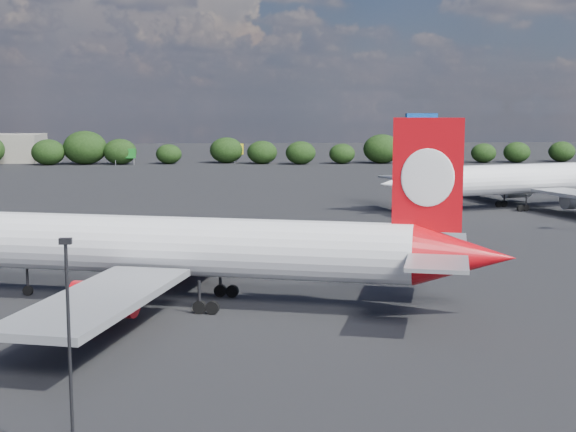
{
  "coord_description": "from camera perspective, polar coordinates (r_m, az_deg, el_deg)",
  "views": [
    {
      "loc": [
        12.26,
        -45.16,
        15.81
      ],
      "look_at": [
        16.0,
        12.0,
        8.0
      ],
      "focal_mm": 50.0,
      "sensor_mm": 36.0,
      "label": 1
    }
  ],
  "objects": [
    {
      "name": "horizon_treeline",
      "position": [
        226.38,
        -9.84,
        4.61
      ],
      "size": [
        204.92,
        14.87,
        9.35
      ],
      "color": "black",
      "rests_on": "ground"
    },
    {
      "name": "ground",
      "position": [
        107.05,
        -10.28,
        -0.85
      ],
      "size": [
        500.0,
        500.0,
        0.0
      ],
      "primitive_type": "plane",
      "color": "black",
      "rests_on": "ground"
    },
    {
      "name": "qantas_airliner",
      "position": [
        64.33,
        -5.83,
        -2.33
      ],
      "size": [
        45.46,
        43.56,
        15.03
      ],
      "color": "white",
      "rests_on": "ground"
    },
    {
      "name": "highway_sign",
      "position": [
        223.59,
        -11.55,
        4.36
      ],
      "size": [
        6.0,
        0.3,
        4.5
      ],
      "color": "#166E1F",
      "rests_on": "ground"
    },
    {
      "name": "china_southern_airliner",
      "position": [
        129.66,
        15.99,
        2.47
      ],
      "size": [
        44.85,
        43.01,
        14.88
      ],
      "color": "white",
      "rests_on": "ground"
    },
    {
      "name": "apron_lamp_post",
      "position": [
        37.93,
        -15.32,
        -8.05
      ],
      "size": [
        0.55,
        0.3,
        10.03
      ],
      "color": "black",
      "rests_on": "ground"
    },
    {
      "name": "billboard_yellow",
      "position": [
        227.48,
        -3.82,
        4.74
      ],
      "size": [
        5.0,
        0.3,
        5.5
      ],
      "color": "yellow",
      "rests_on": "ground"
    }
  ]
}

